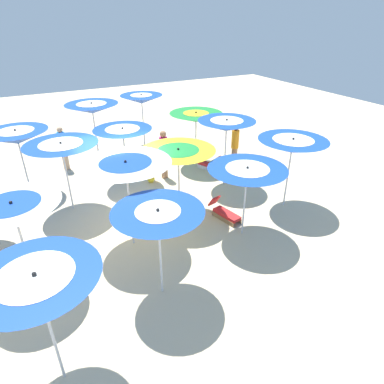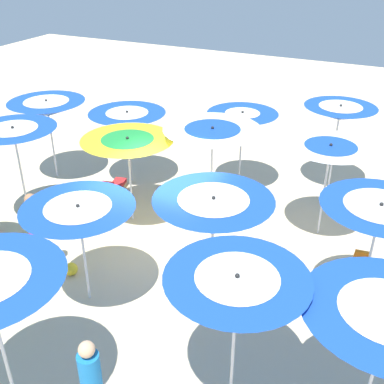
{
  "view_description": "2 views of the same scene",
  "coord_description": "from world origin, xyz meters",
  "px_view_note": "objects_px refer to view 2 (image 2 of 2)",
  "views": [
    {
      "loc": [
        -9.23,
        2.35,
        5.67
      ],
      "look_at": [
        -1.38,
        -1.72,
        0.86
      ],
      "focal_mm": 30.94,
      "sensor_mm": 36.0,
      "label": 1
    },
    {
      "loc": [
        7.58,
        4.3,
        6.38
      ],
      "look_at": [
        -1.13,
        0.2,
        1.12
      ],
      "focal_mm": 44.45,
      "sensor_mm": 36.0,
      "label": 2
    }
  ],
  "objects_px": {
    "beach_umbrella_5": "(128,147)",
    "beach_umbrella_11": "(237,290)",
    "beach_umbrella_10": "(213,207)",
    "lounger_2": "(115,187)",
    "beach_umbrella_12": "(340,113)",
    "beach_ball": "(71,269)",
    "beach_umbrella_9": "(212,137)",
    "lounger_0": "(359,279)",
    "beach_umbrella_14": "(379,215)",
    "beach_umbrella_13": "(330,154)",
    "beach_umbrella_6": "(79,214)",
    "beach_umbrella_1": "(14,136)",
    "beach_umbrella_0": "(47,108)",
    "beachgoer_0": "(36,232)",
    "beach_umbrella_8": "(242,120)",
    "beach_umbrella_4": "(127,118)"
  },
  "relations": [
    {
      "from": "beach_umbrella_5",
      "to": "beach_umbrella_13",
      "type": "bearing_deg",
      "value": 107.28
    },
    {
      "from": "beach_umbrella_11",
      "to": "beach_umbrella_13",
      "type": "bearing_deg",
      "value": 176.97
    },
    {
      "from": "beach_umbrella_4",
      "to": "beach_umbrella_11",
      "type": "bearing_deg",
      "value": 43.36
    },
    {
      "from": "beach_umbrella_0",
      "to": "beach_ball",
      "type": "bearing_deg",
      "value": 42.74
    },
    {
      "from": "beach_umbrella_1",
      "to": "beach_umbrella_4",
      "type": "distance_m",
      "value": 3.19
    },
    {
      "from": "beach_umbrella_12",
      "to": "beach_umbrella_14",
      "type": "height_order",
      "value": "beach_umbrella_14"
    },
    {
      "from": "beach_umbrella_8",
      "to": "beachgoer_0",
      "type": "bearing_deg",
      "value": -23.8
    },
    {
      "from": "beach_umbrella_9",
      "to": "lounger_0",
      "type": "xyz_separation_m",
      "value": [
        1.12,
        3.75,
        -2.02
      ]
    },
    {
      "from": "beach_umbrella_5",
      "to": "lounger_2",
      "type": "height_order",
      "value": "beach_umbrella_5"
    },
    {
      "from": "beach_umbrella_13",
      "to": "beach_ball",
      "type": "xyz_separation_m",
      "value": [
        3.84,
        -4.38,
        -1.94
      ]
    },
    {
      "from": "beach_umbrella_8",
      "to": "beach_umbrella_12",
      "type": "bearing_deg",
      "value": 115.02
    },
    {
      "from": "beach_umbrella_10",
      "to": "beach_umbrella_11",
      "type": "relative_size",
      "value": 0.99
    },
    {
      "from": "beach_umbrella_5",
      "to": "beach_umbrella_12",
      "type": "height_order",
      "value": "beach_umbrella_12"
    },
    {
      "from": "beach_umbrella_14",
      "to": "beach_umbrella_5",
      "type": "bearing_deg",
      "value": -100.85
    },
    {
      "from": "beach_ball",
      "to": "beach_umbrella_5",
      "type": "bearing_deg",
      "value": -179.89
    },
    {
      "from": "beach_umbrella_12",
      "to": "beach_ball",
      "type": "bearing_deg",
      "value": -32.76
    },
    {
      "from": "beach_umbrella_13",
      "to": "beach_ball",
      "type": "relative_size",
      "value": 8.39
    },
    {
      "from": "beach_umbrella_0",
      "to": "beach_umbrella_11",
      "type": "xyz_separation_m",
      "value": [
        4.89,
        7.44,
        -0.04
      ]
    },
    {
      "from": "lounger_0",
      "to": "beach_umbrella_10",
      "type": "bearing_deg",
      "value": -64.99
    },
    {
      "from": "beach_umbrella_9",
      "to": "lounger_0",
      "type": "relative_size",
      "value": 2.0
    },
    {
      "from": "beach_umbrella_5",
      "to": "beach_umbrella_13",
      "type": "height_order",
      "value": "beach_umbrella_13"
    },
    {
      "from": "beach_umbrella_10",
      "to": "lounger_2",
      "type": "distance_m",
      "value": 5.3
    },
    {
      "from": "beachgoer_0",
      "to": "beach_ball",
      "type": "distance_m",
      "value": 1.08
    },
    {
      "from": "beach_umbrella_4",
      "to": "beach_umbrella_14",
      "type": "xyz_separation_m",
      "value": [
        2.9,
        6.83,
        0.28
      ]
    },
    {
      "from": "beach_umbrella_6",
      "to": "lounger_2",
      "type": "xyz_separation_m",
      "value": [
        -3.82,
        -1.92,
        -1.74
      ]
    },
    {
      "from": "beach_umbrella_1",
      "to": "beach_umbrella_6",
      "type": "distance_m",
      "value": 3.64
    },
    {
      "from": "beach_umbrella_14",
      "to": "lounger_2",
      "type": "bearing_deg",
      "value": -106.33
    },
    {
      "from": "beach_umbrella_11",
      "to": "beach_umbrella_13",
      "type": "height_order",
      "value": "same"
    },
    {
      "from": "lounger_2",
      "to": "beach_ball",
      "type": "relative_size",
      "value": 4.39
    },
    {
      "from": "beach_umbrella_0",
      "to": "beach_umbrella_5",
      "type": "bearing_deg",
      "value": 71.34
    },
    {
      "from": "beach_umbrella_1",
      "to": "beach_umbrella_12",
      "type": "distance_m",
      "value": 8.25
    },
    {
      "from": "beach_umbrella_9",
      "to": "beach_umbrella_1",
      "type": "bearing_deg",
      "value": -65.34
    },
    {
      "from": "beach_umbrella_5",
      "to": "beach_umbrella_12",
      "type": "bearing_deg",
      "value": 133.64
    },
    {
      "from": "beach_umbrella_11",
      "to": "lounger_2",
      "type": "bearing_deg",
      "value": -131.69
    },
    {
      "from": "lounger_0",
      "to": "beachgoer_0",
      "type": "relative_size",
      "value": 0.66
    },
    {
      "from": "beach_umbrella_6",
      "to": "beach_umbrella_10",
      "type": "bearing_deg",
      "value": 115.32
    },
    {
      "from": "beach_umbrella_13",
      "to": "beach_umbrella_8",
      "type": "bearing_deg",
      "value": -119.92
    },
    {
      "from": "beach_umbrella_9",
      "to": "lounger_0",
      "type": "distance_m",
      "value": 4.4
    },
    {
      "from": "beach_umbrella_10",
      "to": "beach_umbrella_13",
      "type": "bearing_deg",
      "value": 156.36
    },
    {
      "from": "beach_umbrella_1",
      "to": "beachgoer_0",
      "type": "height_order",
      "value": "beach_umbrella_1"
    },
    {
      "from": "beach_umbrella_4",
      "to": "beach_umbrella_8",
      "type": "relative_size",
      "value": 0.95
    },
    {
      "from": "beach_umbrella_14",
      "to": "beach_ball",
      "type": "height_order",
      "value": "beach_umbrella_14"
    },
    {
      "from": "beach_umbrella_5",
      "to": "beach_umbrella_11",
      "type": "xyz_separation_m",
      "value": [
        3.77,
        4.12,
        0.08
      ]
    },
    {
      "from": "beach_umbrella_6",
      "to": "beach_ball",
      "type": "bearing_deg",
      "value": -119.31
    },
    {
      "from": "beach_umbrella_5",
      "to": "lounger_0",
      "type": "bearing_deg",
      "value": 86.66
    },
    {
      "from": "beach_umbrella_5",
      "to": "beach_umbrella_11",
      "type": "distance_m",
      "value": 5.58
    },
    {
      "from": "beach_umbrella_5",
      "to": "lounger_0",
      "type": "relative_size",
      "value": 1.78
    },
    {
      "from": "beach_umbrella_1",
      "to": "beachgoer_0",
      "type": "bearing_deg",
      "value": 48.9
    },
    {
      "from": "beach_umbrella_4",
      "to": "beach_umbrella_10",
      "type": "distance_m",
      "value": 5.54
    },
    {
      "from": "beach_umbrella_14",
      "to": "beach_ball",
      "type": "relative_size",
      "value": 8.74
    }
  ]
}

